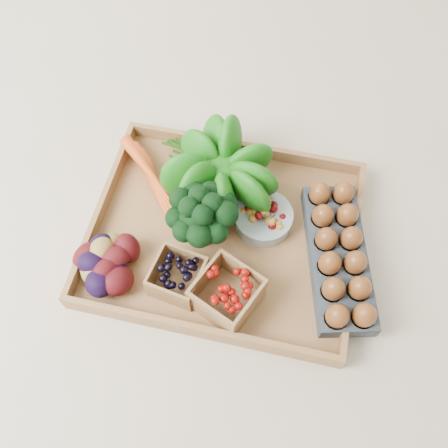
% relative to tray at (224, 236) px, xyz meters
% --- Properties ---
extents(ground, '(4.00, 4.00, 0.00)m').
position_rel_tray_xyz_m(ground, '(0.00, 0.00, -0.01)').
color(ground, beige).
rests_on(ground, ground).
extents(tray, '(0.55, 0.45, 0.01)m').
position_rel_tray_xyz_m(tray, '(0.00, 0.00, 0.00)').
color(tray, '#9A6D40').
rests_on(tray, ground).
extents(carrots, '(0.20, 0.15, 0.05)m').
position_rel_tray_xyz_m(carrots, '(-0.18, 0.09, 0.03)').
color(carrots, '#D04B17').
rests_on(carrots, tray).
extents(lettuce, '(0.17, 0.17, 0.17)m').
position_rel_tray_xyz_m(lettuce, '(-0.03, 0.11, 0.09)').
color(lettuce, '#0D4B0B').
rests_on(lettuce, tray).
extents(broccoli, '(0.14, 0.14, 0.11)m').
position_rel_tray_xyz_m(broccoli, '(-0.04, -0.02, 0.06)').
color(broccoli, black).
rests_on(broccoli, tray).
extents(cherry_bowl, '(0.13, 0.13, 0.03)m').
position_rel_tray_xyz_m(cherry_bowl, '(0.07, 0.05, 0.02)').
color(cherry_bowl, '#8C9EA5').
rests_on(cherry_bowl, tray).
extents(egg_carton, '(0.19, 0.34, 0.04)m').
position_rel_tray_xyz_m(egg_carton, '(0.24, -0.01, 0.03)').
color(egg_carton, '#363C45').
rests_on(egg_carton, tray).
extents(potatoes, '(0.15, 0.15, 0.09)m').
position_rel_tray_xyz_m(potatoes, '(-0.22, -0.13, 0.05)').
color(potatoes, '#37080C').
rests_on(potatoes, tray).
extents(punnet_blackberry, '(0.11, 0.11, 0.07)m').
position_rel_tray_xyz_m(punnet_blackberry, '(-0.07, -0.13, 0.04)').
color(punnet_blackberry, black).
rests_on(punnet_blackberry, tray).
extents(punnet_raspberry, '(0.15, 0.15, 0.08)m').
position_rel_tray_xyz_m(punnet_raspberry, '(0.04, -0.14, 0.05)').
color(punnet_raspberry, '#750905').
rests_on(punnet_raspberry, tray).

